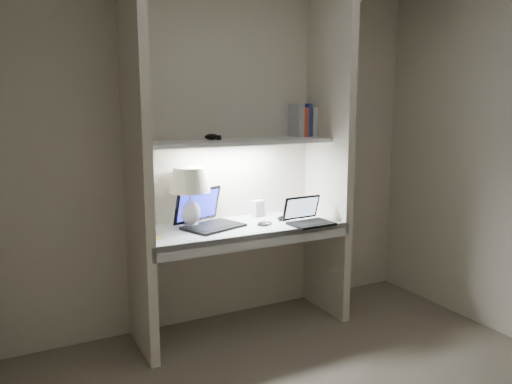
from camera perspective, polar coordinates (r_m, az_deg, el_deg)
back_wall at (r=3.70m, az=-3.46°, el=4.37°), size 3.20×0.01×2.50m
alcove_panel_left at (r=3.21m, az=-13.47°, el=3.25°), size 0.06×0.55×2.50m
alcove_panel_right at (r=3.83m, az=8.32°, el=4.46°), size 0.06×0.55×2.50m
desk at (r=3.54m, az=-1.58°, el=-4.09°), size 1.40×0.55×0.04m
desk_apron at (r=3.33m, az=0.37°, el=-5.56°), size 1.46×0.03×0.10m
shelf at (r=3.53m, az=-2.30°, el=5.73°), size 1.40×0.36×0.03m
strip_light at (r=3.53m, az=-2.29°, el=5.38°), size 0.60×0.04×0.02m
table_lamp at (r=3.46m, az=-7.57°, el=0.59°), size 0.28×0.28×0.42m
laptop_main at (r=3.50m, az=-5.56°, el=-3.01°), size 0.48×0.45×0.26m
laptop_netbook at (r=3.58m, az=5.93°, el=-2.94°), size 0.31×0.28×0.19m
speaker at (r=3.79m, az=0.24°, el=-1.89°), size 0.10×0.08×0.12m
mouse at (r=3.67m, az=3.10°, el=-3.00°), size 0.10×0.07×0.04m
cable_coil at (r=3.55m, az=1.01°, el=-3.61°), size 0.13×0.13×0.01m
sticky_note at (r=3.27m, az=-11.34°, el=-5.13°), size 0.09×0.09×0.00m
book_row at (r=3.92m, az=5.78°, el=8.08°), size 0.24×0.17×0.25m
shelf_box at (r=3.32m, az=-12.52°, el=6.50°), size 0.08×0.07×0.12m
shelf_gadget at (r=3.51m, az=-5.09°, el=6.30°), size 0.11×0.08×0.04m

